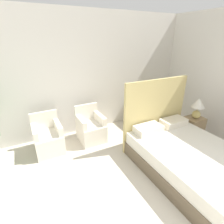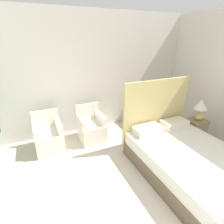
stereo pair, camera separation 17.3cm
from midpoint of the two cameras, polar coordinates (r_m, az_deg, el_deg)
The scene contains 6 objects.
wall_back at distance 4.35m, azimuth -9.50°, elevation 11.56°, with size 10.00×0.06×2.90m.
bed at distance 3.56m, azimuth 24.33°, elevation -13.44°, with size 1.57×2.14×1.53m.
armchair_near_window_left at distance 4.08m, azimuth -18.74°, elevation -7.95°, with size 0.57×0.63×0.83m.
armchair_near_window_right at distance 4.23m, azimuth -5.56°, elevation -5.48°, with size 0.58×0.63×0.83m.
nightstand at distance 4.67m, azimuth 26.41°, elevation -5.26°, with size 0.44×0.37×0.54m.
table_lamp at distance 4.44m, azimuth 27.92°, elevation 1.32°, with size 0.30×0.30×0.50m.
Camera 2 is at (-1.02, -0.40, 2.32)m, focal length 28.00 mm.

